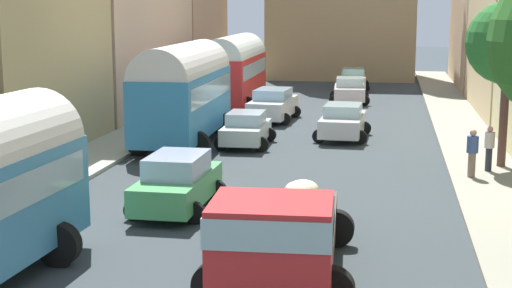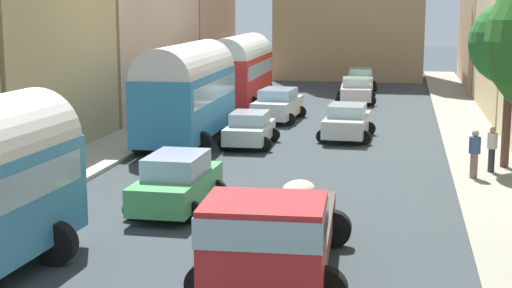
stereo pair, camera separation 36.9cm
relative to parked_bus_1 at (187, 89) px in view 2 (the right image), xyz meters
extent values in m
plane|color=#353D40|center=(4.60, 1.56, -2.35)|extent=(154.00, 154.00, 0.00)
cube|color=#A9AA97|center=(-2.65, 1.56, -2.28)|extent=(2.50, 70.00, 0.14)
cube|color=gray|center=(11.85, 1.56, -2.28)|extent=(2.50, 70.00, 0.14)
cube|color=tan|center=(-5.97, -2.77, 1.35)|extent=(4.14, 10.03, 7.40)
cube|color=tan|center=(15.25, 26.24, 1.49)|extent=(4.29, 14.07, 7.67)
cylinder|color=black|center=(1.23, -15.27, -1.85)|extent=(1.00, 0.35, 1.00)
cube|color=teal|center=(0.00, 0.00, -0.58)|extent=(2.62, 8.28, 2.54)
cylinder|color=silver|center=(0.00, 0.00, 0.70)|extent=(2.57, 8.12, 2.40)
cube|color=#99B7C6|center=(0.00, 0.00, -0.02)|extent=(2.65, 7.62, 0.81)
cylinder|color=black|center=(-1.22, 2.53, -1.85)|extent=(1.00, 0.35, 1.00)
cylinder|color=black|center=(1.11, 2.58, -1.85)|extent=(1.00, 0.35, 1.00)
cylinder|color=black|center=(-1.11, -2.58, -1.85)|extent=(1.00, 0.35, 1.00)
cylinder|color=black|center=(1.22, -2.53, -1.85)|extent=(1.00, 0.35, 1.00)
cube|color=red|center=(-0.18, 11.58, -0.61)|extent=(2.48, 8.47, 2.47)
cylinder|color=silver|center=(-0.18, 11.58, 0.62)|extent=(2.43, 8.30, 2.30)
cube|color=#99B7C6|center=(-0.18, 11.58, -0.07)|extent=(2.52, 7.79, 0.79)
cylinder|color=black|center=(-1.34, 14.18, -1.85)|extent=(1.00, 0.35, 1.00)
cylinder|color=black|center=(0.89, 14.22, -1.85)|extent=(1.00, 0.35, 1.00)
cylinder|color=black|center=(-1.25, 8.95, -1.85)|extent=(1.00, 0.35, 1.00)
cylinder|color=black|center=(0.97, 8.99, -1.85)|extent=(1.00, 0.35, 1.00)
cube|color=red|center=(6.39, -17.12, -1.01)|extent=(2.38, 2.10, 1.78)
cube|color=#99B7C6|center=(6.39, -17.12, -0.51)|extent=(2.43, 2.18, 0.57)
cube|color=#51413D|center=(6.21, -13.70, -1.62)|extent=(2.53, 4.99, 0.55)
ellipsoid|color=beige|center=(6.63, -14.89, -1.12)|extent=(1.23, 1.19, 0.46)
ellipsoid|color=beige|center=(6.58, -15.25, -1.09)|extent=(0.90, 0.79, 0.52)
ellipsoid|color=beige|center=(6.32, -12.14, -1.12)|extent=(0.75, 0.58, 0.46)
ellipsoid|color=beige|center=(6.54, -13.32, -0.82)|extent=(0.87, 1.07, 0.44)
cylinder|color=black|center=(5.24, -16.97, -1.90)|extent=(0.90, 0.32, 0.90)
cylinder|color=black|center=(7.31, -12.74, -1.90)|extent=(0.90, 0.32, 0.90)
cylinder|color=black|center=(5.03, -12.86, -1.90)|extent=(0.90, 0.32, 0.90)
cube|color=silver|center=(6.51, 2.55, -1.70)|extent=(1.89, 4.07, 0.76)
cube|color=#A4C0C7|center=(6.51, 2.55, -1.07)|extent=(1.61, 2.14, 0.51)
cylinder|color=black|center=(7.33, 1.27, -2.05)|extent=(0.60, 0.21, 0.60)
cylinder|color=black|center=(5.59, 1.34, -2.05)|extent=(0.60, 0.21, 0.60)
cylinder|color=black|center=(7.42, 3.75, -2.05)|extent=(0.60, 0.21, 0.60)
cylinder|color=black|center=(5.69, 3.82, -2.05)|extent=(0.60, 0.21, 0.60)
cube|color=silver|center=(6.12, 15.09, -1.71)|extent=(1.99, 3.96, 0.73)
cube|color=#A5C1C1|center=(6.12, 15.09, -1.09)|extent=(1.68, 2.09, 0.52)
cylinder|color=black|center=(7.08, 13.94, -2.05)|extent=(0.60, 0.21, 0.60)
cylinder|color=black|center=(5.30, 13.84, -2.05)|extent=(0.60, 0.21, 0.60)
cylinder|color=black|center=(6.94, 16.33, -2.05)|extent=(0.60, 0.21, 0.60)
cylinder|color=black|center=(5.17, 16.23, -2.05)|extent=(0.60, 0.21, 0.60)
cube|color=silver|center=(5.98, 21.95, -1.69)|extent=(1.89, 4.29, 0.78)
cube|color=#8DC3BB|center=(5.98, 21.95, -1.06)|extent=(1.58, 2.26, 0.48)
cylinder|color=black|center=(6.89, 20.70, -2.05)|extent=(0.60, 0.21, 0.60)
cylinder|color=black|center=(5.22, 20.61, -2.05)|extent=(0.60, 0.21, 0.60)
cylinder|color=black|center=(6.75, 23.30, -2.05)|extent=(0.60, 0.21, 0.60)
cylinder|color=black|center=(5.08, 23.21, -2.05)|extent=(0.60, 0.21, 0.60)
cube|color=#499E58|center=(2.58, -10.16, -1.70)|extent=(1.72, 4.21, 0.76)
cube|color=#A2ADCD|center=(2.58, -10.16, -1.01)|extent=(1.50, 2.19, 0.60)
cylinder|color=black|center=(1.74, -8.86, -2.05)|extent=(0.60, 0.21, 0.60)
cylinder|color=black|center=(3.43, -8.87, -2.05)|extent=(0.60, 0.21, 0.60)
cylinder|color=black|center=(1.72, -11.46, -2.05)|extent=(0.60, 0.21, 0.60)
cylinder|color=black|center=(3.41, -11.47, -2.05)|extent=(0.60, 0.21, 0.60)
cube|color=silver|center=(2.65, 0.09, -1.75)|extent=(1.68, 3.71, 0.66)
cube|color=#A2B9C7|center=(2.65, 0.09, -1.17)|extent=(1.46, 1.94, 0.51)
cylinder|color=black|center=(1.82, 1.22, -2.05)|extent=(0.60, 0.21, 0.60)
cylinder|color=black|center=(3.45, 1.24, -2.05)|extent=(0.60, 0.21, 0.60)
cylinder|color=black|center=(1.86, -1.07, -2.05)|extent=(0.60, 0.21, 0.60)
cylinder|color=black|center=(3.48, -1.04, -2.05)|extent=(0.60, 0.21, 0.60)
cube|color=silver|center=(2.68, 7.26, -1.66)|extent=(2.09, 4.50, 0.84)
cube|color=#93B8CF|center=(2.68, 7.26, -0.98)|extent=(1.73, 2.38, 0.53)
cylinder|color=black|center=(1.88, 8.68, -2.05)|extent=(0.60, 0.21, 0.60)
cylinder|color=black|center=(3.67, 8.56, -2.05)|extent=(0.60, 0.21, 0.60)
cylinder|color=black|center=(1.69, 5.96, -2.05)|extent=(0.60, 0.21, 0.60)
cylinder|color=black|center=(3.48, 5.84, -2.05)|extent=(0.60, 0.21, 0.60)
cylinder|color=#2E2F3C|center=(11.95, -3.86, -2.28)|extent=(0.19, 0.19, 0.14)
cylinder|color=#2E2F3C|center=(11.95, -3.86, -1.80)|extent=(0.32, 0.32, 0.82)
cylinder|color=beige|center=(11.95, -3.86, -1.12)|extent=(0.49, 0.49, 0.55)
sphere|color=#D79687|center=(11.95, -3.86, -0.74)|extent=(0.20, 0.20, 0.20)
cylinder|color=#81685D|center=(11.27, -4.94, -2.28)|extent=(0.21, 0.21, 0.14)
cylinder|color=#81685D|center=(11.27, -4.94, -1.79)|extent=(0.33, 0.33, 0.83)
cylinder|color=#38508B|center=(11.27, -4.94, -1.10)|extent=(0.51, 0.51, 0.56)
sphere|color=tan|center=(11.27, -4.94, -0.70)|extent=(0.23, 0.23, 0.23)
cylinder|color=brown|center=(12.50, -2.92, -0.63)|extent=(0.30, 0.30, 3.43)
sphere|color=#26682B|center=(12.50, -2.92, 2.18)|extent=(2.93, 2.93, 2.93)
camera|label=1|loc=(8.50, -30.89, 3.51)|focal=53.87mm
camera|label=2|loc=(8.87, -30.82, 3.51)|focal=53.87mm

